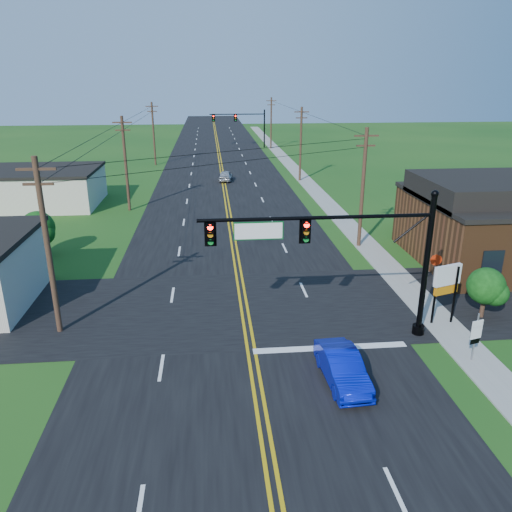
{
  "coord_description": "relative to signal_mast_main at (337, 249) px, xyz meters",
  "views": [
    {
      "loc": [
        -1.56,
        -13.77,
        12.4
      ],
      "look_at": [
        0.67,
        10.0,
        3.8
      ],
      "focal_mm": 35.0,
      "sensor_mm": 36.0,
      "label": 1
    }
  ],
  "objects": [
    {
      "name": "utility_pole_left_a",
      "position": [
        -13.84,
        2.0,
        -0.03
      ],
      "size": [
        1.8,
        0.28,
        9.0
      ],
      "color": "#3A281A",
      "rests_on": "ground"
    },
    {
      "name": "stop_sign",
      "position": [
        7.91,
        5.98,
        -3.24
      ],
      "size": [
        0.74,
        0.12,
        2.1
      ],
      "rotation": [
        0.0,
        0.0,
        -0.11
      ],
      "color": "slate",
      "rests_on": "ground"
    },
    {
      "name": "utility_pole_right_b",
      "position": [
        5.46,
        40.0,
        -0.03
      ],
      "size": [
        1.8,
        0.28,
        9.0
      ],
      "color": "#3A281A",
      "rests_on": "ground"
    },
    {
      "name": "shrub_corner",
      "position": [
        8.66,
        1.5,
        -2.9
      ],
      "size": [
        2.0,
        2.0,
        2.86
      ],
      "color": "#3A281A",
      "rests_on": "ground"
    },
    {
      "name": "tree_left",
      "position": [
        -18.34,
        14.0,
        -2.59
      ],
      "size": [
        2.4,
        2.4,
        3.37
      ],
      "color": "#3A281A",
      "rests_on": "ground"
    },
    {
      "name": "signal_mast_far",
      "position": [
        0.1,
        72.0,
        -0.2
      ],
      "size": [
        10.98,
        0.6,
        7.48
      ],
      "color": "black",
      "rests_on": "ground"
    },
    {
      "name": "signal_mast_main",
      "position": [
        0.0,
        0.0,
        0.0
      ],
      "size": [
        11.3,
        0.6,
        7.48
      ],
      "color": "black",
      "rests_on": "ground"
    },
    {
      "name": "utility_pole_right_c",
      "position": [
        5.46,
        70.0,
        -0.03
      ],
      "size": [
        1.8,
        0.28,
        9.0
      ],
      "color": "#3A281A",
      "rests_on": "ground"
    },
    {
      "name": "utility_pole_left_b",
      "position": [
        -13.84,
        27.0,
        -0.03
      ],
      "size": [
        1.8,
        0.28,
        9.0
      ],
      "color": "#3A281A",
      "rests_on": "ground"
    },
    {
      "name": "pylon_sign",
      "position": [
        6.16,
        1.0,
        -2.33
      ],
      "size": [
        1.6,
        0.72,
        3.32
      ],
      "rotation": [
        0.0,
        0.0,
        0.32
      ],
      "color": "black",
      "rests_on": "ground"
    },
    {
      "name": "distant_car",
      "position": [
        -3.87,
        40.73,
        -4.11
      ],
      "size": [
        1.98,
        3.94,
        1.29
      ],
      "primitive_type": "imported",
      "rotation": [
        0.0,
        0.0,
        3.02
      ],
      "color": "#B6B6BB",
      "rests_on": "ground"
    },
    {
      "name": "utility_pole_right_a",
      "position": [
        5.46,
        14.0,
        -0.03
      ],
      "size": [
        1.8,
        0.28,
        9.0
      ],
      "color": "#3A281A",
      "rests_on": "ground"
    },
    {
      "name": "road_main",
      "position": [
        -4.34,
        42.0,
        -4.73
      ],
      "size": [
        16.0,
        220.0,
        0.04
      ],
      "primitive_type": "cube",
      "color": "black",
      "rests_on": "ground"
    },
    {
      "name": "route_sign",
      "position": [
        5.9,
        -2.75,
        -3.32
      ],
      "size": [
        0.6,
        0.2,
        2.45
      ],
      "rotation": [
        0.0,
        0.0,
        0.28
      ],
      "color": "slate",
      "rests_on": "ground"
    },
    {
      "name": "sidewalk",
      "position": [
        6.16,
        32.0,
        -4.71
      ],
      "size": [
        2.0,
        160.0,
        0.08
      ],
      "primitive_type": "cube",
      "color": "gray",
      "rests_on": "ground"
    },
    {
      "name": "road_cross",
      "position": [
        -4.34,
        4.0,
        -4.73
      ],
      "size": [
        70.0,
        10.0,
        0.04
      ],
      "primitive_type": "cube",
      "color": "black",
      "rests_on": "ground"
    },
    {
      "name": "utility_pole_left_c",
      "position": [
        -13.84,
        54.0,
        -0.03
      ],
      "size": [
        1.8,
        0.28,
        9.0
      ],
      "color": "#3A281A",
      "rests_on": "ground"
    },
    {
      "name": "tree_right_back",
      "position": [
        11.66,
        18.0,
        -2.15
      ],
      "size": [
        3.0,
        3.0,
        4.1
      ],
      "color": "#3A281A",
      "rests_on": "ground"
    },
    {
      "name": "blue_car",
      "position": [
        -0.51,
        -3.83,
        -4.06
      ],
      "size": [
        1.7,
        4.27,
        1.38
      ],
      "primitive_type": "imported",
      "rotation": [
        0.0,
        0.0,
        0.06
      ],
      "color": "#0815B9",
      "rests_on": "ground"
    },
    {
      "name": "ground",
      "position": [
        -4.34,
        -8.0,
        -4.75
      ],
      "size": [
        260.0,
        260.0,
        0.0
      ],
      "primitive_type": "plane",
      "color": "#144513",
      "rests_on": "ground"
    },
    {
      "name": "cream_bldg_far",
      "position": [
        -23.34,
        30.0,
        -2.89
      ],
      "size": [
        12.2,
        9.2,
        3.7
      ],
      "color": "beige",
      "rests_on": "ground"
    }
  ]
}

